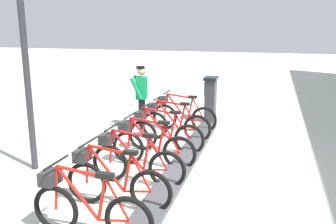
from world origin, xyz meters
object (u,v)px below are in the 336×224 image
object	(u,v)px
bike_docked_4	(134,161)
bike_docked_6	(86,207)
bike_docked_0	(181,115)
bike_docked_3	(150,145)
payment_kiosk	(210,98)
bike_docked_5	(113,181)
lamp_post	(22,25)
worker_near_rack	(141,95)
bike_docked_2	(162,133)
bike_docked_1	(173,123)

from	to	relation	value
bike_docked_4	bike_docked_6	bearing A→B (deg)	90.00
bike_docked_0	bike_docked_3	size ratio (longest dim) A/B	1.00
payment_kiosk	bike_docked_5	world-z (taller)	payment_kiosk
lamp_post	bike_docked_3	bearing A→B (deg)	-161.10
worker_near_rack	bike_docked_6	bearing A→B (deg)	101.73
bike_docked_3	payment_kiosk	bearing A→B (deg)	-98.78
lamp_post	bike_docked_5	bearing A→B (deg)	154.47
bike_docked_4	lamp_post	world-z (taller)	lamp_post
bike_docked_2	bike_docked_4	size ratio (longest dim) A/B	1.00
bike_docked_0	payment_kiosk	bearing A→B (deg)	-116.99
bike_docked_1	bike_docked_3	world-z (taller)	same
bike_docked_0	bike_docked_4	size ratio (longest dim) A/B	1.00
bike_docked_0	worker_near_rack	xyz separation A→B (m)	(1.05, 0.11, 0.48)
bike_docked_4	bike_docked_6	size ratio (longest dim) A/B	1.00
bike_docked_4	bike_docked_6	xyz separation A→B (m)	(0.00, 1.72, 0.00)
payment_kiosk	bike_docked_4	bearing A→B (deg)	82.86
payment_kiosk	bike_docked_3	world-z (taller)	payment_kiosk
bike_docked_4	bike_docked_6	world-z (taller)	same
bike_docked_0	bike_docked_5	size ratio (longest dim) A/B	1.00
bike_docked_2	bike_docked_6	world-z (taller)	same
bike_docked_3	bike_docked_6	distance (m)	2.58
payment_kiosk	bike_docked_2	world-z (taller)	payment_kiosk
bike_docked_3	bike_docked_6	bearing A→B (deg)	90.00
bike_docked_0	lamp_post	size ratio (longest dim) A/B	0.41
bike_docked_5	bike_docked_6	bearing A→B (deg)	90.00
bike_docked_6	worker_near_rack	distance (m)	5.18
payment_kiosk	worker_near_rack	xyz separation A→B (m)	(1.62, 1.24, 0.24)
payment_kiosk	bike_docked_6	bearing A→B (deg)	84.80
bike_docked_0	lamp_post	distance (m)	4.52
bike_docked_1	bike_docked_3	xyz separation A→B (m)	(0.00, 1.72, 0.00)
bike_docked_3	worker_near_rack	size ratio (longest dim) A/B	1.04
bike_docked_1	lamp_post	world-z (taller)	lamp_post
payment_kiosk	worker_near_rack	world-z (taller)	worker_near_rack
bike_docked_1	bike_docked_6	xyz separation A→B (m)	(0.00, 4.30, 0.00)
bike_docked_1	bike_docked_2	size ratio (longest dim) A/B	1.00
bike_docked_3	lamp_post	distance (m)	3.18
worker_near_rack	payment_kiosk	bearing A→B (deg)	-142.64
lamp_post	payment_kiosk	bearing A→B (deg)	-121.12
bike_docked_5	worker_near_rack	xyz separation A→B (m)	(1.05, -4.19, 0.48)
bike_docked_0	bike_docked_2	world-z (taller)	same
bike_docked_0	bike_docked_1	bearing A→B (deg)	90.00
worker_near_rack	bike_docked_0	bearing A→B (deg)	-173.78
bike_docked_6	lamp_post	world-z (taller)	lamp_post
bike_docked_2	bike_docked_3	world-z (taller)	same
bike_docked_4	bike_docked_3	bearing A→B (deg)	-90.00
bike_docked_2	lamp_post	bearing A→B (deg)	36.96
payment_kiosk	bike_docked_6	world-z (taller)	payment_kiosk
bike_docked_2	worker_near_rack	world-z (taller)	worker_near_rack
payment_kiosk	bike_docked_0	world-z (taller)	payment_kiosk
payment_kiosk	worker_near_rack	distance (m)	2.05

